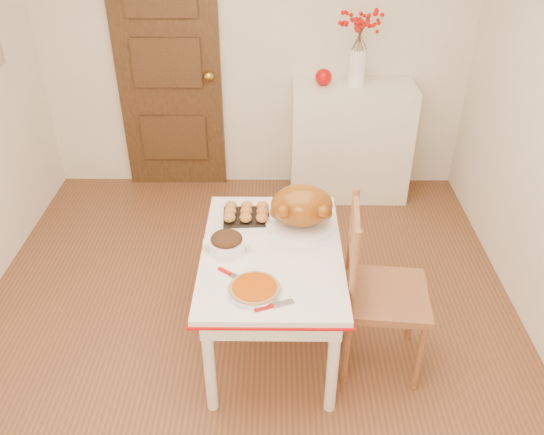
{
  "coord_description": "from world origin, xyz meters",
  "views": [
    {
      "loc": [
        0.18,
        -2.49,
        2.5
      ],
      "look_at": [
        0.16,
        0.03,
        0.87
      ],
      "focal_mm": 37.06,
      "sensor_mm": 36.0,
      "label": 1
    }
  ],
  "objects_px": {
    "chair_oak": "(386,291)",
    "turkey_platter": "(302,208)",
    "sideboard": "(350,142)",
    "pumpkin_pie": "(255,289)",
    "kitchen_table": "(272,298)"
  },
  "relations": [
    {
      "from": "chair_oak",
      "to": "turkey_platter",
      "type": "relative_size",
      "value": 2.51
    },
    {
      "from": "turkey_platter",
      "to": "sideboard",
      "type": "bearing_deg",
      "value": 90.61
    },
    {
      "from": "chair_oak",
      "to": "pumpkin_pie",
      "type": "bearing_deg",
      "value": 112.49
    },
    {
      "from": "kitchen_table",
      "to": "turkey_platter",
      "type": "distance_m",
      "value": 0.55
    },
    {
      "from": "kitchen_table",
      "to": "chair_oak",
      "type": "distance_m",
      "value": 0.66
    },
    {
      "from": "sideboard",
      "to": "pumpkin_pie",
      "type": "distance_m",
      "value": 2.28
    },
    {
      "from": "kitchen_table",
      "to": "turkey_platter",
      "type": "xyz_separation_m",
      "value": [
        0.17,
        0.23,
        0.47
      ]
    },
    {
      "from": "pumpkin_pie",
      "to": "chair_oak",
      "type": "bearing_deg",
      "value": 17.08
    },
    {
      "from": "turkey_platter",
      "to": "chair_oak",
      "type": "bearing_deg",
      "value": -22.09
    },
    {
      "from": "chair_oak",
      "to": "turkey_platter",
      "type": "height_order",
      "value": "chair_oak"
    },
    {
      "from": "sideboard",
      "to": "pumpkin_pie",
      "type": "height_order",
      "value": "sideboard"
    },
    {
      "from": "sideboard",
      "to": "turkey_platter",
      "type": "height_order",
      "value": "sideboard"
    },
    {
      "from": "kitchen_table",
      "to": "pumpkin_pie",
      "type": "relative_size",
      "value": 4.4
    },
    {
      "from": "sideboard",
      "to": "turkey_platter",
      "type": "xyz_separation_m",
      "value": [
        -0.47,
        -1.57,
        0.33
      ]
    },
    {
      "from": "chair_oak",
      "to": "turkey_platter",
      "type": "bearing_deg",
      "value": 56.11
    }
  ]
}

